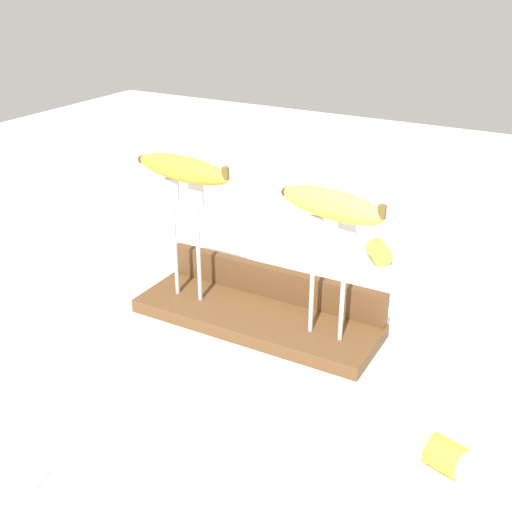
{
  "coord_description": "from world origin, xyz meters",
  "views": [
    {
      "loc": [
        0.44,
        -0.78,
        0.54
      ],
      "look_at": [
        0.0,
        0.0,
        0.12
      ],
      "focal_mm": 44.72,
      "sensor_mm": 36.0,
      "label": 1
    }
  ],
  "objects_px": {
    "banana_chunk_near": "(379,252)",
    "banana_chunk_far": "(447,456)",
    "banana_raised_left": "(183,169)",
    "fork_fallen_near": "(55,454)",
    "banana_raised_right": "(332,204)",
    "fork_stand_left": "(186,230)",
    "fork_stand_right": "(328,268)"
  },
  "relations": [
    {
      "from": "banana_raised_left",
      "to": "banana_chunk_far",
      "type": "relative_size",
      "value": 3.65
    },
    {
      "from": "banana_raised_left",
      "to": "banana_raised_right",
      "type": "xyz_separation_m",
      "value": [
        0.25,
        0.0,
        -0.01
      ]
    },
    {
      "from": "fork_stand_left",
      "to": "banana_raised_left",
      "type": "height_order",
      "value": "banana_raised_left"
    },
    {
      "from": "fork_fallen_near",
      "to": "banana_chunk_far",
      "type": "bearing_deg",
      "value": 26.77
    },
    {
      "from": "fork_stand_left",
      "to": "fork_fallen_near",
      "type": "bearing_deg",
      "value": -80.15
    },
    {
      "from": "fork_stand_left",
      "to": "banana_raised_right",
      "type": "relative_size",
      "value": 1.18
    },
    {
      "from": "banana_raised_right",
      "to": "banana_chunk_near",
      "type": "bearing_deg",
      "value": 95.43
    },
    {
      "from": "banana_chunk_far",
      "to": "fork_stand_left",
      "type": "bearing_deg",
      "value": 160.72
    },
    {
      "from": "banana_chunk_near",
      "to": "banana_chunk_far",
      "type": "relative_size",
      "value": 1.28
    },
    {
      "from": "banana_raised_left",
      "to": "fork_stand_right",
      "type": "bearing_deg",
      "value": -0.0
    },
    {
      "from": "banana_raised_right",
      "to": "banana_chunk_far",
      "type": "distance_m",
      "value": 0.35
    },
    {
      "from": "banana_raised_right",
      "to": "banana_chunk_near",
      "type": "xyz_separation_m",
      "value": [
        -0.03,
        0.34,
        -0.21
      ]
    },
    {
      "from": "fork_stand_right",
      "to": "fork_fallen_near",
      "type": "height_order",
      "value": "fork_stand_right"
    },
    {
      "from": "fork_fallen_near",
      "to": "banana_chunk_far",
      "type": "distance_m",
      "value": 0.46
    },
    {
      "from": "banana_chunk_near",
      "to": "banana_raised_left",
      "type": "bearing_deg",
      "value": -122.96
    },
    {
      "from": "fork_fallen_near",
      "to": "banana_chunk_far",
      "type": "height_order",
      "value": "banana_chunk_far"
    },
    {
      "from": "fork_stand_right",
      "to": "banana_raised_right",
      "type": "height_order",
      "value": "banana_raised_right"
    },
    {
      "from": "banana_raised_left",
      "to": "fork_fallen_near",
      "type": "relative_size",
      "value": 1.07
    },
    {
      "from": "fork_fallen_near",
      "to": "fork_stand_left",
      "type": "bearing_deg",
      "value": 99.85
    },
    {
      "from": "fork_fallen_near",
      "to": "banana_chunk_near",
      "type": "xyz_separation_m",
      "value": [
        0.15,
        0.71,
        0.02
      ]
    },
    {
      "from": "banana_raised_left",
      "to": "fork_fallen_near",
      "type": "xyz_separation_m",
      "value": [
        0.07,
        -0.38,
        -0.24
      ]
    },
    {
      "from": "banana_raised_right",
      "to": "banana_chunk_near",
      "type": "height_order",
      "value": "banana_raised_right"
    },
    {
      "from": "banana_raised_right",
      "to": "banana_chunk_far",
      "type": "height_order",
      "value": "banana_raised_right"
    },
    {
      "from": "fork_stand_left",
      "to": "banana_chunk_far",
      "type": "xyz_separation_m",
      "value": [
        0.48,
        -0.17,
        -0.12
      ]
    },
    {
      "from": "fork_stand_right",
      "to": "banana_chunk_far",
      "type": "height_order",
      "value": "fork_stand_right"
    },
    {
      "from": "fork_stand_right",
      "to": "banana_chunk_far",
      "type": "distance_m",
      "value": 0.31
    },
    {
      "from": "fork_fallen_near",
      "to": "banana_chunk_far",
      "type": "relative_size",
      "value": 3.4
    },
    {
      "from": "fork_stand_right",
      "to": "fork_fallen_near",
      "type": "distance_m",
      "value": 0.44
    },
    {
      "from": "fork_fallen_near",
      "to": "banana_raised_left",
      "type": "bearing_deg",
      "value": 99.86
    },
    {
      "from": "fork_stand_left",
      "to": "banana_chunk_far",
      "type": "height_order",
      "value": "fork_stand_left"
    },
    {
      "from": "fork_stand_left",
      "to": "banana_chunk_far",
      "type": "distance_m",
      "value": 0.52
    },
    {
      "from": "banana_chunk_far",
      "to": "banana_chunk_near",
      "type": "bearing_deg",
      "value": 117.26
    }
  ]
}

